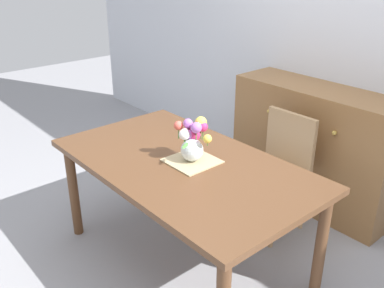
{
  "coord_description": "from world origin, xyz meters",
  "views": [
    {
      "loc": [
        1.85,
        -1.52,
        1.96
      ],
      "look_at": [
        0.03,
        0.04,
        0.89
      ],
      "focal_mm": 40.0,
      "sensor_mm": 36.0,
      "label": 1
    }
  ],
  "objects_px": {
    "dining_table": "(184,174)",
    "flower_vase": "(193,140)",
    "dresser": "(313,146)",
    "chair_far": "(279,164)"
  },
  "relations": [
    {
      "from": "dresser",
      "to": "chair_far",
      "type": "bearing_deg",
      "value": -85.39
    },
    {
      "from": "dining_table",
      "to": "chair_far",
      "type": "bearing_deg",
      "value": 82.28
    },
    {
      "from": "chair_far",
      "to": "flower_vase",
      "type": "relative_size",
      "value": 3.37
    },
    {
      "from": "dining_table",
      "to": "dresser",
      "type": "height_order",
      "value": "dresser"
    },
    {
      "from": "dining_table",
      "to": "flower_vase",
      "type": "bearing_deg",
      "value": 65.61
    },
    {
      "from": "dining_table",
      "to": "flower_vase",
      "type": "distance_m",
      "value": 0.23
    },
    {
      "from": "flower_vase",
      "to": "dining_table",
      "type": "bearing_deg",
      "value": -114.39
    },
    {
      "from": "dresser",
      "to": "flower_vase",
      "type": "relative_size",
      "value": 5.26
    },
    {
      "from": "dining_table",
      "to": "chair_far",
      "type": "height_order",
      "value": "chair_far"
    },
    {
      "from": "dining_table",
      "to": "dresser",
      "type": "bearing_deg",
      "value": 86.88
    }
  ]
}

